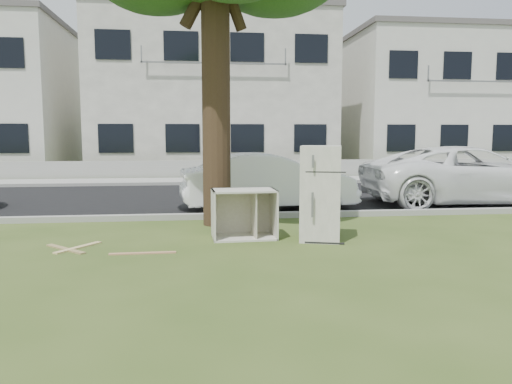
{
  "coord_description": "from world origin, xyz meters",
  "views": [
    {
      "loc": [
        -0.78,
        -7.9,
        1.77
      ],
      "look_at": [
        0.23,
        0.6,
        0.77
      ],
      "focal_mm": 35.0,
      "sensor_mm": 36.0,
      "label": 1
    }
  ],
  "objects": [
    {
      "name": "townhouse_right",
      "position": [
        12.0,
        17.5,
        3.42
      ],
      "size": [
        10.2,
        8.16,
        6.84
      ],
      "color": "beige",
      "rests_on": "ground"
    },
    {
      "name": "car_center",
      "position": [
        0.87,
        3.54,
        0.67
      ],
      "size": [
        4.17,
        1.82,
        1.33
      ],
      "primitive_type": "imported",
      "rotation": [
        0.0,
        0.0,
        1.67
      ],
      "color": "white",
      "rests_on": "ground"
    },
    {
      "name": "plank_b",
      "position": [
        -2.81,
        -0.09,
        0.01
      ],
      "size": [
        0.74,
        0.73,
        0.02
      ],
      "primitive_type": "cube",
      "rotation": [
        0.0,
        0.0,
        -0.78
      ],
      "color": "#96804E",
      "rests_on": "ground"
    },
    {
      "name": "cabinet",
      "position": [
        0.0,
        0.45,
        0.42
      ],
      "size": [
        1.1,
        0.71,
        0.84
      ],
      "primitive_type": "cube",
      "rotation": [
        0.0,
        0.0,
        0.05
      ],
      "color": "beige",
      "rests_on": "ground"
    },
    {
      "name": "ground",
      "position": [
        0.0,
        0.0,
        0.0
      ],
      "size": [
        120.0,
        120.0,
        0.0
      ],
      "primitive_type": "plane",
      "color": "#364A1A"
    },
    {
      "name": "road",
      "position": [
        0.0,
        6.0,
        0.01
      ],
      "size": [
        120.0,
        7.0,
        0.01
      ],
      "primitive_type": "cube",
      "color": "black",
      "rests_on": "ground"
    },
    {
      "name": "sidewalk",
      "position": [
        0.0,
        11.0,
        0.01
      ],
      "size": [
        120.0,
        2.8,
        0.01
      ],
      "primitive_type": "cube",
      "color": "gray",
      "rests_on": "ground"
    },
    {
      "name": "fridge",
      "position": [
        1.25,
        0.12,
        0.79
      ],
      "size": [
        0.79,
        0.76,
        1.58
      ],
      "primitive_type": "cube",
      "rotation": [
        0.0,
        0.0,
        -0.28
      ],
      "color": "beige",
      "rests_on": "ground"
    },
    {
      "name": "kerb_near",
      "position": [
        0.0,
        2.45,
        0.0
      ],
      "size": [
        120.0,
        0.18,
        0.12
      ],
      "primitive_type": "cube",
      "color": "gray",
      "rests_on": "ground"
    },
    {
      "name": "townhouse_center",
      "position": [
        0.0,
        17.5,
        3.72
      ],
      "size": [
        11.22,
        8.16,
        7.44
      ],
      "color": "silver",
      "rests_on": "ground"
    },
    {
      "name": "plank_a",
      "position": [
        -1.6,
        -0.5,
        0.01
      ],
      "size": [
        0.98,
        0.1,
        0.02
      ],
      "primitive_type": "cube",
      "rotation": [
        0.0,
        0.0,
        0.02
      ],
      "color": "tan",
      "rests_on": "ground"
    },
    {
      "name": "car_right",
      "position": [
        6.04,
        3.92,
        0.74
      ],
      "size": [
        5.35,
        2.55,
        1.47
      ],
      "primitive_type": "imported",
      "rotation": [
        0.0,
        0.0,
        1.55
      ],
      "color": "white",
      "rests_on": "ground"
    },
    {
      "name": "low_wall",
      "position": [
        0.0,
        12.6,
        0.35
      ],
      "size": [
        120.0,
        0.15,
        0.7
      ],
      "primitive_type": "cube",
      "color": "gray",
      "rests_on": "ground"
    },
    {
      "name": "kerb_far",
      "position": [
        0.0,
        9.55,
        0.0
      ],
      "size": [
        120.0,
        0.18,
        0.12
      ],
      "primitive_type": "cube",
      "color": "gray",
      "rests_on": "ground"
    },
    {
      "name": "plank_c",
      "position": [
        -2.64,
        -0.02,
        0.01
      ],
      "size": [
        0.59,
        0.79,
        0.02
      ],
      "primitive_type": "cube",
      "rotation": [
        0.0,
        0.0,
        0.96
      ],
      "color": "tan",
      "rests_on": "ground"
    }
  ]
}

